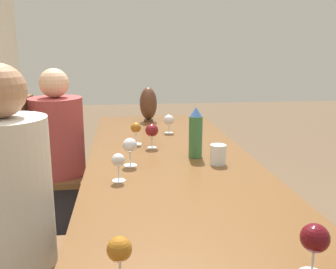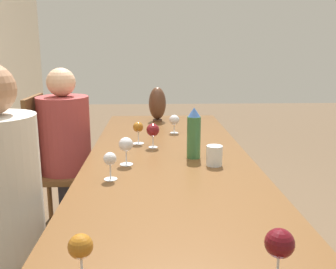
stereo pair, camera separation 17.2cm
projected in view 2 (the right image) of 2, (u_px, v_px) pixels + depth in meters
The scene contains 14 objects.
dining_table at pixel (170, 172), 2.03m from camera, with size 2.79×0.91×0.72m.
water_bottle at pixel (194, 134), 2.05m from camera, with size 0.08×0.08×0.28m.
water_tumbler at pixel (214, 156), 1.94m from camera, with size 0.08×0.08×0.10m.
vase at pixel (157, 104), 3.09m from camera, with size 0.14×0.14×0.28m.
wine_glass_0 at pixel (110, 160), 1.72m from camera, with size 0.06×0.06×0.13m.
wine_glass_1 at pixel (174, 120), 2.66m from camera, with size 0.07×0.07×0.13m.
wine_glass_2 at pixel (279, 244), 0.96m from camera, with size 0.08×0.08×0.15m.
wine_glass_3 at pixel (138, 128), 2.36m from camera, with size 0.07×0.07×0.14m.
wine_glass_4 at pixel (153, 130), 2.27m from camera, with size 0.08×0.08×0.15m.
wine_glass_5 at pixel (81, 248), 0.97m from camera, with size 0.07×0.07×0.13m.
wine_glass_6 at pixel (126, 145), 1.93m from camera, with size 0.07×0.07×0.15m.
chair_far at pixel (55, 163), 2.66m from camera, with size 0.44×0.44×0.99m.
person_near at pixel (5, 207), 1.53m from camera, with size 0.33×0.33×1.27m.
person_far at pixel (67, 147), 2.64m from camera, with size 0.36×0.36×1.19m.
Camera 2 is at (-1.93, 0.09, 1.32)m, focal length 40.00 mm.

